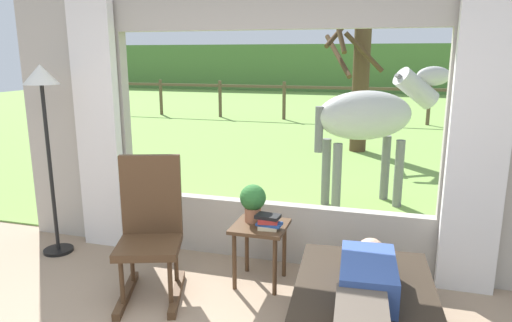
# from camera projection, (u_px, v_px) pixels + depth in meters

# --- Properties ---
(back_wall_with_window) EXTENTS (5.20, 0.12, 2.55)m
(back_wall_with_window) POSITION_uv_depth(u_px,v_px,m) (270.00, 128.00, 4.14)
(back_wall_with_window) COLOR #ADA599
(back_wall_with_window) RESTS_ON ground_plane
(curtain_panel_left) EXTENTS (0.44, 0.10, 2.40)m
(curtain_panel_left) POSITION_uv_depth(u_px,v_px,m) (98.00, 128.00, 4.48)
(curtain_panel_left) COLOR silver
(curtain_panel_left) RESTS_ON ground_plane
(curtain_panel_right) EXTENTS (0.44, 0.10, 2.40)m
(curtain_panel_right) POSITION_uv_depth(u_px,v_px,m) (478.00, 147.00, 3.56)
(curtain_panel_right) COLOR silver
(curtain_panel_right) RESTS_ON ground_plane
(outdoor_pasture_lawn) EXTENTS (36.00, 21.68, 0.02)m
(outdoor_pasture_lawn) POSITION_uv_depth(u_px,v_px,m) (357.00, 115.00, 14.61)
(outdoor_pasture_lawn) COLOR #759E47
(outdoor_pasture_lawn) RESTS_ON ground_plane
(distant_hill_ridge) EXTENTS (36.00, 2.00, 2.40)m
(distant_hill_ridge) POSITION_uv_depth(u_px,v_px,m) (373.00, 68.00, 23.54)
(distant_hill_ridge) COLOR #517B3C
(distant_hill_ridge) RESTS_ON ground_plane
(reclining_person) EXTENTS (0.38, 1.44, 0.22)m
(reclining_person) POSITION_uv_depth(u_px,v_px,m) (366.00, 293.00, 2.72)
(reclining_person) COLOR #334C8C
(reclining_person) RESTS_ON recliner_sofa
(rocking_chair) EXTENTS (0.66, 0.79, 1.12)m
(rocking_chair) POSITION_uv_depth(u_px,v_px,m) (150.00, 228.00, 3.67)
(rocking_chair) COLOR #4C331E
(rocking_chair) RESTS_ON ground_plane
(side_table) EXTENTS (0.44, 0.44, 0.52)m
(side_table) POSITION_uv_depth(u_px,v_px,m) (260.00, 235.00, 3.85)
(side_table) COLOR #4C331E
(side_table) RESTS_ON ground_plane
(potted_plant) EXTENTS (0.22, 0.22, 0.32)m
(potted_plant) POSITION_uv_depth(u_px,v_px,m) (253.00, 201.00, 3.86)
(potted_plant) COLOR #9E6042
(potted_plant) RESTS_ON side_table
(book_stack) EXTENTS (0.22, 0.16, 0.11)m
(book_stack) POSITION_uv_depth(u_px,v_px,m) (268.00, 222.00, 3.73)
(book_stack) COLOR beige
(book_stack) RESTS_ON side_table
(floor_lamp_left) EXTENTS (0.32, 0.32, 1.81)m
(floor_lamp_left) POSITION_uv_depth(u_px,v_px,m) (43.00, 103.00, 4.22)
(floor_lamp_left) COLOR black
(floor_lamp_left) RESTS_ON ground_plane
(horse) EXTENTS (1.72, 1.25, 1.73)m
(horse) POSITION_uv_depth(u_px,v_px,m) (371.00, 116.00, 5.66)
(horse) COLOR #B2B2AD
(horse) RESTS_ON outdoor_pasture_lawn
(pasture_tree) EXTENTS (1.20, 1.53, 3.03)m
(pasture_tree) POSITION_uv_depth(u_px,v_px,m) (358.00, 84.00, 8.92)
(pasture_tree) COLOR #4C3823
(pasture_tree) RESTS_ON outdoor_pasture_lawn
(pasture_fence_line) EXTENTS (16.10, 0.10, 1.10)m
(pasture_fence_line) POSITION_uv_depth(u_px,v_px,m) (354.00, 96.00, 12.96)
(pasture_fence_line) COLOR brown
(pasture_fence_line) RESTS_ON outdoor_pasture_lawn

